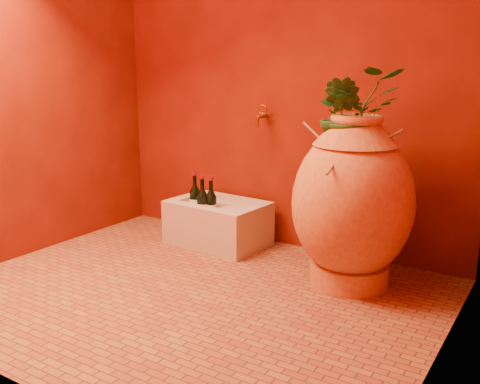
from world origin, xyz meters
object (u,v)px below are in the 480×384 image
Objects in this scene: stone_basin at (218,224)px; wine_bottle_c at (211,206)px; amphora at (352,202)px; wine_bottle_b at (203,206)px; wine_bottle_a at (195,201)px; wall_tap at (261,115)px.

stone_basin is 2.14× the size of wine_bottle_c.
stone_basin is at bearing 170.41° from amphora.
amphora is 1.08m from wine_bottle_b.
stone_basin is 0.14m from wine_bottle_c.
wine_bottle_a is 1.01× the size of wine_bottle_c.
wine_bottle_b is (-0.06, -0.08, 0.14)m from stone_basin.
amphora reaches higher than wine_bottle_b.
wine_bottle_c is at bearing -107.24° from stone_basin.
amphora is at bearing -9.59° from stone_basin.
wine_bottle_b is 0.06m from wine_bottle_c.
wine_bottle_a reaches higher than stone_basin.
amphora is 0.93m from wall_tap.
amphora is at bearing -4.50° from wine_bottle_b.
wine_bottle_c is at bearing 34.20° from wine_bottle_b.
amphora is 1.41× the size of stone_basin.
wine_bottle_b is at bearing 175.50° from amphora.
amphora is at bearing -6.49° from wine_bottle_c.
wine_bottle_b reaches higher than stone_basin.
wall_tap is (0.24, 0.23, 0.59)m from wine_bottle_c.
wall_tap reaches higher than wine_bottle_c.
stone_basin is at bearing 72.76° from wine_bottle_c.
amphora is at bearing -24.08° from wall_tap.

